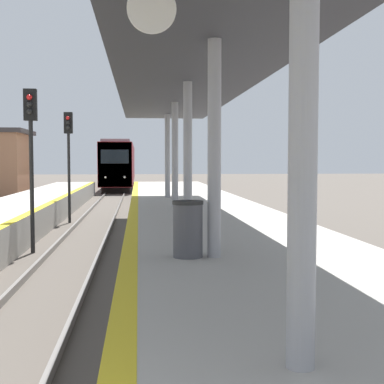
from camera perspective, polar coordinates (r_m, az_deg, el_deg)
name	(u,v)px	position (r m, az deg, el deg)	size (l,w,h in m)	color
train	(120,165)	(53.39, -7.69, 2.90)	(2.68, 23.38, 4.36)	black
signal_mid	(31,139)	(16.04, -16.81, 5.40)	(0.36, 0.31, 4.72)	black
signal_far	(69,146)	(23.39, -13.03, 4.80)	(0.36, 0.31, 4.72)	black
station_canopy	(188,82)	(14.30, -0.46, 11.68)	(3.81, 24.89, 3.94)	#99999E
trash_bin	(188,229)	(9.27, -0.45, -3.95)	(0.54, 0.54, 0.98)	#4C4C51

